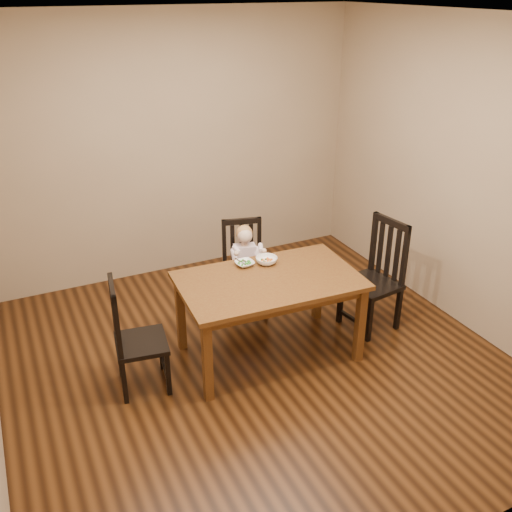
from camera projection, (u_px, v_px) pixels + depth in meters
name	position (u px, v px, depth m)	size (l,w,h in m)	color
room	(257.00, 213.00, 4.22)	(4.01, 4.01, 2.71)	#49270F
dining_table	(269.00, 288.00, 4.64)	(1.50, 0.95, 0.73)	#4E2712
chair_child	(244.00, 269.00, 5.39)	(0.47, 0.46, 0.91)	black
chair_left	(134.00, 338.00, 4.33)	(0.44, 0.45, 0.94)	black
chair_right	(376.00, 277.00, 5.14)	(0.48, 0.50, 1.03)	black
toddler	(245.00, 261.00, 5.30)	(0.27, 0.33, 0.46)	beige
bowl_peas	(245.00, 264.00, 4.81)	(0.16, 0.16, 0.04)	white
bowl_veg	(267.00, 260.00, 4.84)	(0.18, 0.18, 0.06)	white
fork	(241.00, 263.00, 4.77)	(0.07, 0.11, 0.05)	silver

